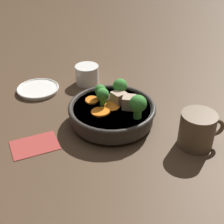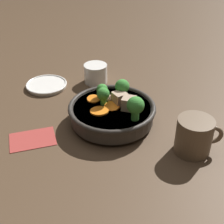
# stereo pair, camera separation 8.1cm
# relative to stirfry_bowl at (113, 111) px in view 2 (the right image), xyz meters

# --- Properties ---
(ground_plane) EXTENTS (3.00, 3.00, 0.00)m
(ground_plane) POSITION_rel_stirfry_bowl_xyz_m (-0.00, -0.00, -0.04)
(ground_plane) COLOR #4C3826
(stirfry_bowl) EXTENTS (0.23, 0.23, 0.11)m
(stirfry_bowl) POSITION_rel_stirfry_bowl_xyz_m (0.00, 0.00, 0.00)
(stirfry_bowl) COLOR #38332D
(stirfry_bowl) RESTS_ON ground_plane
(side_saucer) EXTENTS (0.13, 0.13, 0.01)m
(side_saucer) POSITION_rel_stirfry_bowl_xyz_m (-0.22, 0.19, -0.03)
(side_saucer) COLOR white
(side_saucer) RESTS_ON ground_plane
(tea_cup) EXTENTS (0.07, 0.07, 0.06)m
(tea_cup) POSITION_rel_stirfry_bowl_xyz_m (-0.06, 0.23, -0.01)
(tea_cup) COLOR white
(tea_cup) RESTS_ON ground_plane
(dark_mug) EXTENTS (0.11, 0.08, 0.09)m
(dark_mug) POSITION_rel_stirfry_bowl_xyz_m (0.19, -0.11, 0.01)
(dark_mug) COLOR brown
(dark_mug) RESTS_ON ground_plane
(napkin) EXTENTS (0.13, 0.11, 0.00)m
(napkin) POSITION_rel_stirfry_bowl_xyz_m (-0.19, -0.08, -0.04)
(napkin) COLOR #A33833
(napkin) RESTS_ON ground_plane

